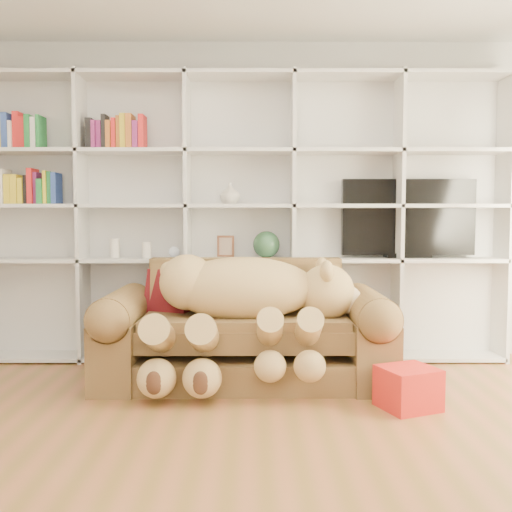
{
  "coord_description": "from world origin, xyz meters",
  "views": [
    {
      "loc": [
        0.12,
        -2.47,
        1.21
      ],
      "look_at": [
        0.13,
        1.63,
        0.93
      ],
      "focal_mm": 40.0,
      "sensor_mm": 36.0,
      "label": 1
    }
  ],
  "objects_px": {
    "teddy_bear": "(244,302)",
    "gift_box": "(408,388)",
    "sofa": "(245,335)",
    "tv": "(408,219)"
  },
  "relations": [
    {
      "from": "teddy_bear",
      "to": "gift_box",
      "type": "distance_m",
      "value": 1.24
    },
    {
      "from": "sofa",
      "to": "gift_box",
      "type": "xyz_separation_m",
      "value": [
        1.04,
        -0.64,
        -0.2
      ]
    },
    {
      "from": "teddy_bear",
      "to": "tv",
      "type": "xyz_separation_m",
      "value": [
        1.37,
        0.84,
        0.58
      ]
    },
    {
      "from": "sofa",
      "to": "teddy_bear",
      "type": "relative_size",
      "value": 1.36
    },
    {
      "from": "gift_box",
      "to": "sofa",
      "type": "bearing_deg",
      "value": 148.52
    },
    {
      "from": "teddy_bear",
      "to": "tv",
      "type": "height_order",
      "value": "tv"
    },
    {
      "from": "sofa",
      "to": "teddy_bear",
      "type": "distance_m",
      "value": 0.33
    },
    {
      "from": "sofa",
      "to": "tv",
      "type": "height_order",
      "value": "tv"
    },
    {
      "from": "teddy_bear",
      "to": "sofa",
      "type": "bearing_deg",
      "value": 84.08
    },
    {
      "from": "teddy_bear",
      "to": "gift_box",
      "type": "relative_size",
      "value": 4.7
    }
  ]
}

